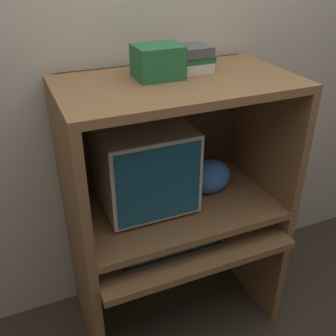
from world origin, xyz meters
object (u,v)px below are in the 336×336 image
object	(u,v)px
snack_bag	(210,177)
keyboard	(169,248)
crt_monitor	(144,166)
book_stack	(191,59)
mouse	(227,232)
storage_box	(158,62)

from	to	relation	value
snack_bag	keyboard	bearing A→B (deg)	-147.31
crt_monitor	book_stack	size ratio (longest dim) A/B	2.34
keyboard	snack_bag	size ratio (longest dim) A/B	2.19
keyboard	book_stack	size ratio (longest dim) A/B	2.63
crt_monitor	mouse	distance (m)	0.53
book_stack	storage_box	world-z (taller)	storage_box
crt_monitor	keyboard	bearing A→B (deg)	-82.17
crt_monitor	mouse	world-z (taller)	crt_monitor
snack_bag	storage_box	distance (m)	0.66
mouse	snack_bag	size ratio (longest dim) A/B	0.33
keyboard	snack_bag	world-z (taller)	snack_bag
snack_bag	mouse	bearing A→B (deg)	-90.70
snack_bag	book_stack	xyz separation A→B (m)	(-0.10, 0.06, 0.59)
keyboard	mouse	distance (m)	0.31
crt_monitor	book_stack	bearing A→B (deg)	6.50
keyboard	mouse	xyz separation A→B (m)	(0.31, -0.01, 0.00)
mouse	storage_box	size ratio (longest dim) A/B	0.37
crt_monitor	storage_box	world-z (taller)	storage_box
crt_monitor	snack_bag	bearing A→B (deg)	-4.90
crt_monitor	storage_box	bearing A→B (deg)	-2.31
mouse	snack_bag	bearing A→B (deg)	89.30
book_stack	crt_monitor	bearing A→B (deg)	-173.50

